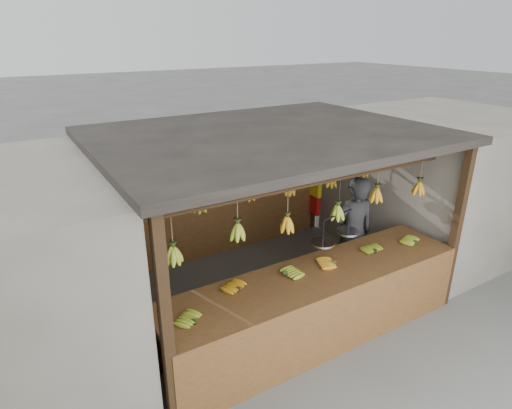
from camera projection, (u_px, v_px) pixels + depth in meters
ground at (267, 293)px, 6.29m from camera, size 80.00×80.00×0.00m
stall at (255, 158)px, 5.81m from camera, size 4.30×3.30×2.40m
neighbor_right at (438, 179)px, 7.59m from camera, size 3.00×3.00×2.30m
counter at (323, 292)px, 5.03m from camera, size 3.95×0.90×0.96m
hanging_bananas at (269, 190)px, 5.69m from camera, size 3.61×2.23×0.39m
balance_scale at (336, 234)px, 5.18m from camera, size 0.74×0.35×0.77m
vendor at (353, 233)px, 6.19m from camera, size 0.70×0.54×1.72m
bag_bundles at (316, 181)px, 7.91m from camera, size 0.08×0.26×1.32m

